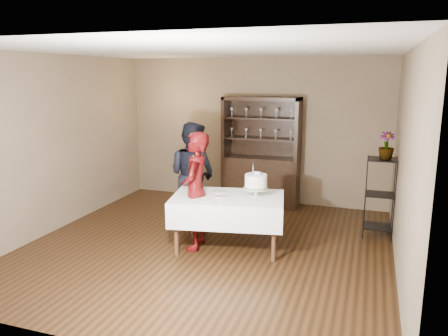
% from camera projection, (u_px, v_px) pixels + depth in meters
% --- Properties ---
extents(floor, '(5.00, 5.00, 0.00)m').
position_uv_depth(floor, '(208.00, 246.00, 6.21)').
color(floor, black).
rests_on(floor, ground).
extents(ceiling, '(5.00, 5.00, 0.00)m').
position_uv_depth(ceiling, '(206.00, 50.00, 5.65)').
color(ceiling, silver).
rests_on(ceiling, back_wall).
extents(back_wall, '(5.00, 0.02, 2.70)m').
position_uv_depth(back_wall, '(254.00, 131.00, 8.24)').
color(back_wall, brown).
rests_on(back_wall, floor).
extents(wall_left, '(0.02, 5.00, 2.70)m').
position_uv_depth(wall_left, '(56.00, 144.00, 6.72)').
color(wall_left, brown).
rests_on(wall_left, floor).
extents(wall_right, '(0.02, 5.00, 2.70)m').
position_uv_depth(wall_right, '(405.00, 165.00, 5.14)').
color(wall_right, brown).
rests_on(wall_right, floor).
extents(china_hutch, '(1.40, 0.48, 2.00)m').
position_uv_depth(china_hutch, '(261.00, 170.00, 8.09)').
color(china_hutch, black).
rests_on(china_hutch, floor).
extents(plant_etagere, '(0.42, 0.42, 1.20)m').
position_uv_depth(plant_etagere, '(380.00, 194.00, 6.47)').
color(plant_etagere, black).
rests_on(plant_etagere, floor).
extents(cake_table, '(1.67, 1.20, 0.76)m').
position_uv_depth(cake_table, '(228.00, 209.00, 6.01)').
color(cake_table, silver).
rests_on(cake_table, floor).
extents(woman, '(0.48, 0.65, 1.64)m').
position_uv_depth(woman, '(196.00, 191.00, 6.01)').
color(woman, '#330504').
rests_on(woman, floor).
extents(man, '(0.95, 0.82, 1.67)m').
position_uv_depth(man, '(192.00, 175.00, 6.91)').
color(man, black).
rests_on(man, floor).
extents(cake, '(0.38, 0.38, 0.47)m').
position_uv_depth(cake, '(256.00, 182.00, 5.98)').
color(cake, silver).
rests_on(cake, cake_table).
extents(plate_near, '(0.21, 0.21, 0.01)m').
position_uv_depth(plate_near, '(221.00, 196.00, 5.94)').
color(plate_near, silver).
rests_on(plate_near, cake_table).
extents(plate_far, '(0.26, 0.26, 0.01)m').
position_uv_depth(plate_far, '(219.00, 192.00, 6.19)').
color(plate_far, silver).
rests_on(plate_far, cake_table).
extents(potted_plant, '(0.22, 0.22, 0.40)m').
position_uv_depth(potted_plant, '(386.00, 145.00, 6.32)').
color(potted_plant, '#4D6F35').
rests_on(potted_plant, plant_etagere).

